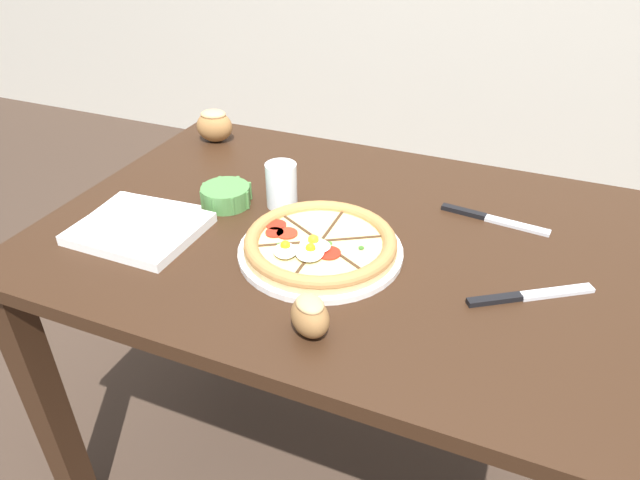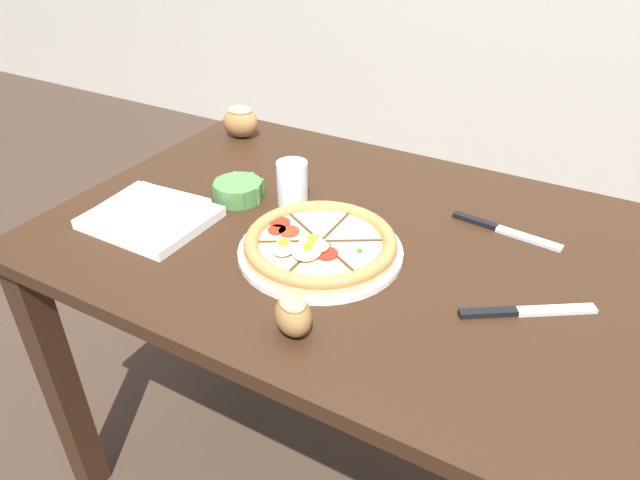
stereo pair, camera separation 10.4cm
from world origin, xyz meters
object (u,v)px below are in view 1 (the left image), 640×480
(pizza, at_px, (320,245))
(dining_table, at_px, (338,274))
(napkin_folded, at_px, (139,226))
(bread_piece_near, at_px, (214,125))
(knife_main, at_px, (493,219))
(water_glass, at_px, (282,187))
(ramekin_bowl, at_px, (226,195))
(bread_piece_mid, at_px, (310,315))
(knife_spare, at_px, (529,295))

(pizza, bearing_deg, dining_table, 89.14)
(napkin_folded, relative_size, bread_piece_near, 2.17)
(knife_main, bearing_deg, bread_piece_near, 175.91)
(knife_main, xyz_separation_m, water_glass, (-0.42, -0.10, 0.04))
(bread_piece_near, bearing_deg, water_glass, -37.97)
(dining_table, bearing_deg, ramekin_bowl, 179.37)
(dining_table, relative_size, napkin_folded, 4.96)
(dining_table, bearing_deg, knife_main, 28.00)
(bread_piece_near, relative_size, water_glass, 1.13)
(bread_piece_mid, xyz_separation_m, knife_spare, (0.30, 0.22, -0.03))
(pizza, height_order, bread_piece_mid, bread_piece_mid)
(napkin_folded, xyz_separation_m, knife_spare, (0.72, 0.08, -0.01))
(bread_piece_near, distance_m, knife_main, 0.75)
(pizza, height_order, knife_main, pizza)
(ramekin_bowl, height_order, bread_piece_mid, bread_piece_mid)
(bread_piece_mid, height_order, knife_main, bread_piece_mid)
(napkin_folded, xyz_separation_m, water_glass, (0.21, 0.21, 0.03))
(bread_piece_near, bearing_deg, ramekin_bowl, -54.75)
(dining_table, height_order, bread_piece_near, bread_piece_near)
(ramekin_bowl, distance_m, knife_main, 0.55)
(ramekin_bowl, distance_m, water_glass, 0.12)
(pizza, relative_size, napkin_folded, 1.31)
(pizza, bearing_deg, napkin_folded, -169.06)
(knife_main, bearing_deg, dining_table, -145.47)
(ramekin_bowl, bearing_deg, bread_piece_near, 125.25)
(napkin_folded, height_order, bread_piece_mid, bread_piece_mid)
(bread_piece_mid, relative_size, knife_main, 0.41)
(ramekin_bowl, bearing_deg, knife_main, 15.17)
(dining_table, xyz_separation_m, knife_spare, (0.37, -0.08, 0.12))
(bread_piece_near, bearing_deg, pizza, -40.03)
(bread_piece_mid, height_order, knife_spare, bread_piece_mid)
(knife_main, bearing_deg, napkin_folded, -147.16)
(dining_table, distance_m, ramekin_bowl, 0.29)
(dining_table, height_order, pizza, pizza)
(pizza, relative_size, knife_main, 1.39)
(napkin_folded, distance_m, knife_spare, 0.73)
(bread_piece_near, height_order, bread_piece_mid, bread_piece_near)
(bread_piece_mid, bearing_deg, knife_spare, 35.85)
(pizza, distance_m, ramekin_bowl, 0.27)
(dining_table, bearing_deg, pizza, -90.86)
(napkin_folded, distance_m, water_glass, 0.30)
(dining_table, relative_size, knife_main, 5.25)
(pizza, xyz_separation_m, napkin_folded, (-0.35, -0.07, -0.00))
(bread_piece_near, bearing_deg, bread_piece_mid, -48.20)
(bread_piece_mid, distance_m, water_glass, 0.40)
(napkin_folded, bearing_deg, bread_piece_near, 102.72)
(knife_spare, bearing_deg, ramekin_bowl, 138.85)
(bread_piece_mid, xyz_separation_m, water_glass, (-0.21, 0.34, 0.01))
(knife_main, distance_m, water_glass, 0.44)
(pizza, distance_m, water_glass, 0.20)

